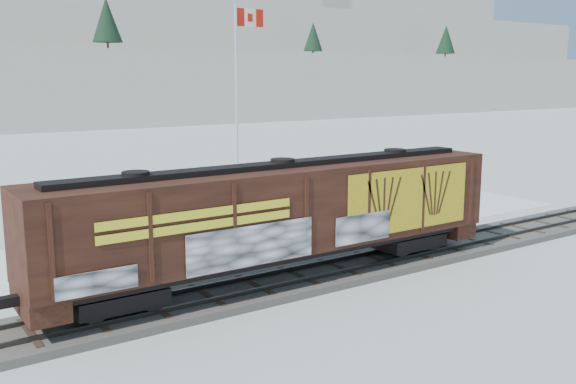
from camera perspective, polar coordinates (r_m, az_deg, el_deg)
ground at (r=26.41m, az=4.53°, el=-7.24°), size 500.00×500.00×0.00m
rail_track at (r=26.37m, az=4.53°, el=-6.94°), size 50.00×3.40×0.43m
parking_strip at (r=32.35m, az=-3.86°, el=-3.92°), size 40.00×8.00×0.03m
hopper_railcar at (r=24.09m, az=-0.46°, el=-1.84°), size 18.97×3.06×4.38m
flagpole at (r=37.61m, az=-4.39°, el=4.90°), size 2.30×0.90×11.92m
car_silver at (r=29.79m, az=-14.67°, el=-4.04°), size 4.44×2.51×1.43m
car_white at (r=34.84m, az=4.86°, el=-1.54°), size 4.98×2.12×1.60m
car_dark at (r=32.93m, az=3.59°, el=-2.52°), size 4.57×2.50×1.26m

